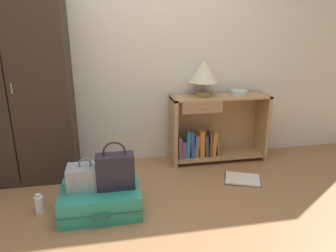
{
  "coord_description": "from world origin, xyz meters",
  "views": [
    {
      "loc": [
        -0.31,
        -1.81,
        1.44
      ],
      "look_at": [
        0.21,
        0.91,
        0.55
      ],
      "focal_mm": 32.8,
      "sensor_mm": 36.0,
      "label": 1
    }
  ],
  "objects_px": {
    "bookshelf": "(214,129)",
    "bottle": "(39,204)",
    "table_lamp": "(204,73)",
    "handbag": "(115,171)",
    "open_book_on_floor": "(242,179)",
    "wardrobe": "(13,84)",
    "bowl": "(239,92)",
    "suitcase_large": "(101,200)",
    "train_case": "(86,177)"
  },
  "relations": [
    {
      "from": "bowl",
      "to": "bottle",
      "type": "distance_m",
      "value": 2.25
    },
    {
      "from": "bookshelf",
      "to": "train_case",
      "type": "xyz_separation_m",
      "value": [
        -1.34,
        -0.8,
        -0.05
      ]
    },
    {
      "from": "bookshelf",
      "to": "open_book_on_floor",
      "type": "xyz_separation_m",
      "value": [
        0.13,
        -0.55,
        -0.35
      ]
    },
    {
      "from": "wardrobe",
      "to": "bookshelf",
      "type": "bearing_deg",
      "value": 2.2
    },
    {
      "from": "bowl",
      "to": "bookshelf",
      "type": "bearing_deg",
      "value": -177.4
    },
    {
      "from": "bowl",
      "to": "open_book_on_floor",
      "type": "distance_m",
      "value": 0.95
    },
    {
      "from": "bookshelf",
      "to": "handbag",
      "type": "xyz_separation_m",
      "value": [
        -1.11,
        -0.84,
        0.0
      ]
    },
    {
      "from": "table_lamp",
      "to": "open_book_on_floor",
      "type": "distance_m",
      "value": 1.16
    },
    {
      "from": "open_book_on_floor",
      "to": "bookshelf",
      "type": "bearing_deg",
      "value": 103.06
    },
    {
      "from": "table_lamp",
      "to": "train_case",
      "type": "relative_size",
      "value": 1.32
    },
    {
      "from": "bowl",
      "to": "open_book_on_floor",
      "type": "height_order",
      "value": "bowl"
    },
    {
      "from": "bowl",
      "to": "bottle",
      "type": "xyz_separation_m",
      "value": [
        -2.0,
        -0.78,
        -0.69
      ]
    },
    {
      "from": "handbag",
      "to": "open_book_on_floor",
      "type": "height_order",
      "value": "handbag"
    },
    {
      "from": "wardrobe",
      "to": "train_case",
      "type": "distance_m",
      "value": 1.16
    },
    {
      "from": "handbag",
      "to": "wardrobe",
      "type": "bearing_deg",
      "value": 138.84
    },
    {
      "from": "suitcase_large",
      "to": "open_book_on_floor",
      "type": "distance_m",
      "value": 1.39
    },
    {
      "from": "bowl",
      "to": "handbag",
      "type": "xyz_separation_m",
      "value": [
        -1.38,
        -0.85,
        -0.41
      ]
    },
    {
      "from": "wardrobe",
      "to": "bottle",
      "type": "relative_size",
      "value": 11.18
    },
    {
      "from": "table_lamp",
      "to": "handbag",
      "type": "height_order",
      "value": "table_lamp"
    },
    {
      "from": "suitcase_large",
      "to": "table_lamp",
      "type": "bearing_deg",
      "value": 37.44
    },
    {
      "from": "bottle",
      "to": "open_book_on_floor",
      "type": "xyz_separation_m",
      "value": [
        1.85,
        0.22,
        -0.07
      ]
    },
    {
      "from": "suitcase_large",
      "to": "handbag",
      "type": "height_order",
      "value": "handbag"
    },
    {
      "from": "bottle",
      "to": "suitcase_large",
      "type": "bearing_deg",
      "value": -7.81
    },
    {
      "from": "table_lamp",
      "to": "handbag",
      "type": "xyz_separation_m",
      "value": [
        -0.97,
        -0.85,
        -0.63
      ]
    },
    {
      "from": "bottle",
      "to": "bookshelf",
      "type": "bearing_deg",
      "value": 23.99
    },
    {
      "from": "bookshelf",
      "to": "bottle",
      "type": "relative_size",
      "value": 6.34
    },
    {
      "from": "bookshelf",
      "to": "table_lamp",
      "type": "bearing_deg",
      "value": 178.43
    },
    {
      "from": "suitcase_large",
      "to": "bowl",
      "type": "bearing_deg",
      "value": 29.31
    },
    {
      "from": "suitcase_large",
      "to": "open_book_on_floor",
      "type": "xyz_separation_m",
      "value": [
        1.36,
        0.29,
        -0.1
      ]
    },
    {
      "from": "bowl",
      "to": "handbag",
      "type": "distance_m",
      "value": 1.68
    },
    {
      "from": "bookshelf",
      "to": "train_case",
      "type": "relative_size",
      "value": 3.7
    },
    {
      "from": "wardrobe",
      "to": "bowl",
      "type": "bearing_deg",
      "value": 2.25
    },
    {
      "from": "bowl",
      "to": "wardrobe",
      "type": "bearing_deg",
      "value": -177.75
    },
    {
      "from": "wardrobe",
      "to": "open_book_on_floor",
      "type": "relative_size",
      "value": 4.52
    },
    {
      "from": "bookshelf",
      "to": "train_case",
      "type": "bearing_deg",
      "value": -149.29
    },
    {
      "from": "bottle",
      "to": "open_book_on_floor",
      "type": "height_order",
      "value": "bottle"
    },
    {
      "from": "bookshelf",
      "to": "train_case",
      "type": "height_order",
      "value": "bookshelf"
    },
    {
      "from": "train_case",
      "to": "handbag",
      "type": "bearing_deg",
      "value": -11.32
    },
    {
      "from": "wardrobe",
      "to": "handbag",
      "type": "distance_m",
      "value": 1.3
    },
    {
      "from": "bookshelf",
      "to": "bottle",
      "type": "distance_m",
      "value": 1.91
    },
    {
      "from": "table_lamp",
      "to": "open_book_on_floor",
      "type": "xyz_separation_m",
      "value": [
        0.26,
        -0.55,
        -0.98
      ]
    },
    {
      "from": "bookshelf",
      "to": "suitcase_large",
      "type": "distance_m",
      "value": 1.51
    },
    {
      "from": "suitcase_large",
      "to": "handbag",
      "type": "bearing_deg",
      "value": -3.35
    },
    {
      "from": "wardrobe",
      "to": "table_lamp",
      "type": "height_order",
      "value": "wardrobe"
    },
    {
      "from": "bookshelf",
      "to": "table_lamp",
      "type": "distance_m",
      "value": 0.65
    },
    {
      "from": "suitcase_large",
      "to": "handbag",
      "type": "distance_m",
      "value": 0.28
    },
    {
      "from": "wardrobe",
      "to": "suitcase_large",
      "type": "distance_m",
      "value": 1.36
    },
    {
      "from": "train_case",
      "to": "open_book_on_floor",
      "type": "height_order",
      "value": "train_case"
    },
    {
      "from": "wardrobe",
      "to": "suitcase_large",
      "type": "xyz_separation_m",
      "value": [
        0.75,
        -0.76,
        -0.84
      ]
    },
    {
      "from": "suitcase_large",
      "to": "bookshelf",
      "type": "bearing_deg",
      "value": 34.1
    }
  ]
}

